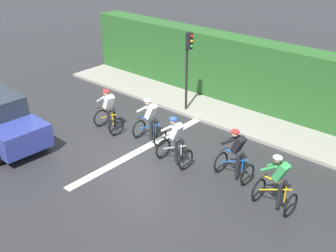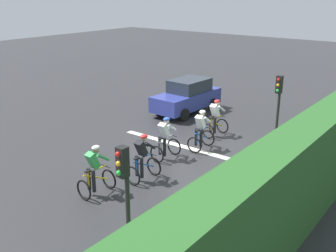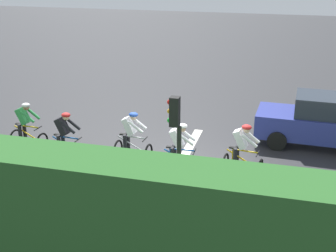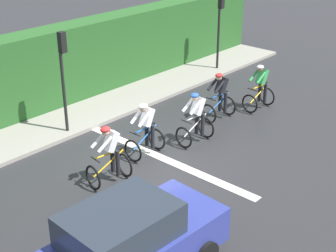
% 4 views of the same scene
% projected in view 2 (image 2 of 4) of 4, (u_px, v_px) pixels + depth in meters
% --- Properties ---
extents(ground_plane, '(80.00, 80.00, 0.00)m').
position_uv_depth(ground_plane, '(195.00, 147.00, 16.91)').
color(ground_plane, '#28282B').
extents(sidewalk_kerb, '(2.80, 19.33, 0.12)m').
position_uv_depth(sidewalk_kerb, '(270.00, 193.00, 12.95)').
color(sidewalk_kerb, gray).
rests_on(sidewalk_kerb, ground).
extents(stone_wall_low, '(0.44, 19.33, 0.41)m').
position_uv_depth(stone_wall_low, '(298.00, 198.00, 12.38)').
color(stone_wall_low, tan).
rests_on(stone_wall_low, ground).
extents(hedge_wall, '(1.10, 19.33, 2.85)m').
position_uv_depth(hedge_wall, '(313.00, 164.00, 11.82)').
color(hedge_wall, '#265623').
rests_on(hedge_wall, ground).
extents(road_marking_stop_line, '(7.00, 0.30, 0.01)m').
position_uv_depth(road_marking_stop_line, '(191.00, 149.00, 16.72)').
color(road_marking_stop_line, silver).
rests_on(road_marking_stop_line, ground).
extents(cyclist_lead, '(0.75, 1.12, 1.66)m').
position_uv_depth(cyclist_lead, '(95.00, 172.00, 12.75)').
color(cyclist_lead, black).
rests_on(cyclist_lead, ground).
extents(cyclist_second, '(0.76, 1.13, 1.66)m').
position_uv_depth(cyclist_second, '(143.00, 159.00, 13.70)').
color(cyclist_second, black).
rests_on(cyclist_second, ground).
extents(cyclist_mid, '(0.74, 1.12, 1.66)m').
position_uv_depth(cyclist_mid, '(165.00, 140.00, 15.48)').
color(cyclist_mid, black).
rests_on(cyclist_mid, ground).
extents(cyclist_fourth, '(0.70, 1.09, 1.66)m').
position_uv_depth(cyclist_fourth, '(201.00, 131.00, 16.40)').
color(cyclist_fourth, black).
rests_on(cyclist_fourth, ground).
extents(cyclist_trailing, '(0.81, 1.16, 1.66)m').
position_uv_depth(cyclist_trailing, '(215.00, 119.00, 17.94)').
color(cyclist_trailing, black).
rests_on(cyclist_trailing, ground).
extents(car_navy, '(2.02, 4.17, 1.76)m').
position_uv_depth(car_navy, '(187.00, 96.00, 21.43)').
color(car_navy, navy).
rests_on(car_navy, ground).
extents(traffic_light_near_crossing, '(0.20, 0.31, 3.34)m').
position_uv_depth(traffic_light_near_crossing, '(278.00, 106.00, 14.74)').
color(traffic_light_near_crossing, black).
rests_on(traffic_light_near_crossing, ground).
extents(traffic_light_far_junction, '(0.21, 0.31, 3.34)m').
position_uv_depth(traffic_light_far_junction, '(125.00, 197.00, 8.28)').
color(traffic_light_far_junction, black).
rests_on(traffic_light_far_junction, ground).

